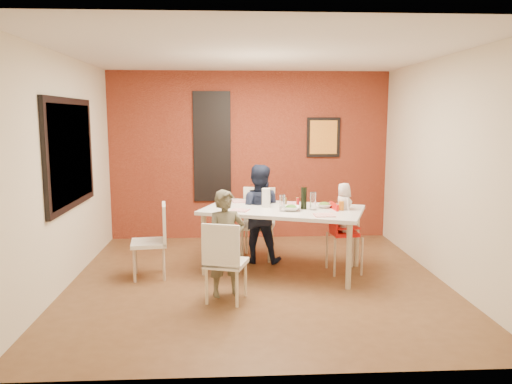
{
  "coord_description": "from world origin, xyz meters",
  "views": [
    {
      "loc": [
        -0.34,
        -5.83,
        1.98
      ],
      "look_at": [
        0.0,
        0.3,
        1.05
      ],
      "focal_mm": 35.0,
      "sensor_mm": 36.0,
      "label": 1
    }
  ],
  "objects": [
    {
      "name": "picture_window_frame",
      "position": [
        -2.22,
        0.2,
        1.55
      ],
      "size": [
        0.05,
        1.7,
        1.3
      ],
      "primitive_type": "cube",
      "color": "black",
      "rests_on": "wall_left"
    },
    {
      "name": "chair_near",
      "position": [
        -0.4,
        -0.7,
        0.49
      ],
      "size": [
        0.51,
        0.51,
        0.88
      ],
      "rotation": [
        0.0,
        0.0,
        2.84
      ],
      "color": "white",
      "rests_on": "ground"
    },
    {
      "name": "condiment_red",
      "position": [
        0.53,
        0.34,
        0.89
      ],
      "size": [
        0.04,
        0.04,
        0.14
      ],
      "primitive_type": "cylinder",
      "color": "red",
      "rests_on": "dining_table"
    },
    {
      "name": "high_chair",
      "position": [
        1.09,
        0.3,
        0.54
      ],
      "size": [
        0.41,
        0.41,
        0.9
      ],
      "rotation": [
        0.0,
        0.0,
        1.65
      ],
      "color": "red",
      "rests_on": "ground"
    },
    {
      "name": "toddler",
      "position": [
        1.11,
        0.3,
        0.84
      ],
      "size": [
        0.27,
        0.35,
        0.62
      ],
      "primitive_type": "imported",
      "rotation": [
        0.0,
        0.0,
        1.84
      ],
      "color": "beige",
      "rests_on": "high_chair"
    },
    {
      "name": "picture_window_pane",
      "position": [
        -2.21,
        0.2,
        1.55
      ],
      "size": [
        0.02,
        1.55,
        1.15
      ],
      "primitive_type": "cube",
      "color": "black",
      "rests_on": "wall_left"
    },
    {
      "name": "sippy_cup",
      "position": [
        1.06,
        0.22,
        0.88
      ],
      "size": [
        0.07,
        0.07,
        0.12
      ],
      "primitive_type": "cylinder",
      "color": "orange",
      "rests_on": "dining_table"
    },
    {
      "name": "condiment_brown",
      "position": [
        0.38,
        0.39,
        0.89
      ],
      "size": [
        0.03,
        0.03,
        0.14
      ],
      "primitive_type": "cylinder",
      "color": "brown",
      "rests_on": "dining_table"
    },
    {
      "name": "salad_bowl_b",
      "position": [
        0.89,
        0.42,
        0.85
      ],
      "size": [
        0.22,
        0.22,
        0.05
      ],
      "primitive_type": "imported",
      "rotation": [
        0.0,
        0.0,
        -0.07
      ],
      "color": "white",
      "rests_on": "dining_table"
    },
    {
      "name": "child_far",
      "position": [
        0.06,
        0.83,
        0.67
      ],
      "size": [
        0.73,
        0.62,
        1.34
      ],
      "primitive_type": "imported",
      "rotation": [
        0.0,
        0.0,
        2.96
      ],
      "color": "black",
      "rests_on": "ground"
    },
    {
      "name": "wall_back",
      "position": [
        0.0,
        2.25,
        1.35
      ],
      "size": [
        4.5,
        0.02,
        2.7
      ],
      "primitive_type": "cube",
      "color": "beige",
      "rests_on": "ground"
    },
    {
      "name": "brick_accent_wall",
      "position": [
        0.0,
        2.23,
        1.35
      ],
      "size": [
        4.5,
        0.02,
        2.7
      ],
      "primitive_type": "cube",
      "color": "maroon",
      "rests_on": "ground"
    },
    {
      "name": "condiment_green",
      "position": [
        0.53,
        0.38,
        0.89
      ],
      "size": [
        0.04,
        0.04,
        0.14
      ],
      "primitive_type": "cylinder",
      "color": "#306B23",
      "rests_on": "dining_table"
    },
    {
      "name": "child_near",
      "position": [
        -0.37,
        -0.47,
        0.59
      ],
      "size": [
        0.5,
        0.39,
        1.19
      ],
      "primitive_type": "imported",
      "rotation": [
        0.0,
        0.0,
        0.28
      ],
      "color": "brown",
      "rests_on": "ground"
    },
    {
      "name": "plate_near_right",
      "position": [
        0.78,
        -0.1,
        0.83
      ],
      "size": [
        0.24,
        0.24,
        0.01
      ],
      "primitive_type": "cube",
      "rotation": [
        0.0,
        0.0,
        0.01
      ],
      "color": "white",
      "rests_on": "dining_table"
    },
    {
      "name": "wall_left",
      "position": [
        -2.25,
        0.0,
        1.35
      ],
      "size": [
        0.02,
        4.5,
        2.7
      ],
      "primitive_type": "cube",
      "color": "beige",
      "rests_on": "ground"
    },
    {
      "name": "art_print_frame",
      "position": [
        1.2,
        2.21,
        1.65
      ],
      "size": [
        0.54,
        0.03,
        0.64
      ],
      "primitive_type": "cube",
      "color": "black",
      "rests_on": "wall_back"
    },
    {
      "name": "wall_right",
      "position": [
        2.25,
        0.0,
        1.35
      ],
      "size": [
        0.02,
        4.5,
        2.7
      ],
      "primitive_type": "cube",
      "color": "beige",
      "rests_on": "ground"
    },
    {
      "name": "plate_near_left",
      "position": [
        -0.2,
        0.26,
        0.83
      ],
      "size": [
        0.26,
        0.26,
        0.01
      ],
      "primitive_type": "cube",
      "rotation": [
        0.0,
        0.0,
        -0.35
      ],
      "color": "white",
      "rests_on": "dining_table"
    },
    {
      "name": "plate_far_left",
      "position": [
        -0.18,
        0.91,
        0.83
      ],
      "size": [
        0.24,
        0.24,
        0.01
      ],
      "primitive_type": "cube",
      "rotation": [
        0.0,
        0.0,
        0.11
      ],
      "color": "white",
      "rests_on": "dining_table"
    },
    {
      "name": "wine_glass_a",
      "position": [
        0.32,
        0.21,
        0.92
      ],
      "size": [
        0.07,
        0.07,
        0.2
      ],
      "primitive_type": "cylinder",
      "color": "white",
      "rests_on": "dining_table"
    },
    {
      "name": "ceiling",
      "position": [
        0.0,
        0.0,
        2.7
      ],
      "size": [
        4.5,
        4.5,
        0.02
      ],
      "primitive_type": "cube",
      "color": "silver",
      "rests_on": "wall_back"
    },
    {
      "name": "plate_far_mid",
      "position": [
        0.48,
        0.72,
        0.83
      ],
      "size": [
        0.24,
        0.24,
        0.01
      ],
      "primitive_type": "cube",
      "rotation": [
        0.0,
        0.0,
        0.04
      ],
      "color": "white",
      "rests_on": "dining_table"
    },
    {
      "name": "glassblock_surround",
      "position": [
        -0.6,
        2.21,
        1.5
      ],
      "size": [
        0.6,
        0.03,
        1.76
      ],
      "primitive_type": "cube",
      "color": "black",
      "rests_on": "wall_back"
    },
    {
      "name": "art_print_canvas",
      "position": [
        1.2,
        2.19,
        1.65
      ],
      "size": [
        0.44,
        0.01,
        0.54
      ],
      "primitive_type": "cube",
      "color": "gold",
      "rests_on": "wall_back"
    },
    {
      "name": "chair_left",
      "position": [
        -1.25,
        0.23,
        0.51
      ],
      "size": [
        0.48,
        0.48,
        0.92
      ],
      "rotation": [
        0.0,
        0.0,
        4.85
      ],
      "color": "white",
      "rests_on": "ground"
    },
    {
      "name": "glassblock_strip",
      "position": [
        -0.6,
        2.21,
        1.5
      ],
      "size": [
        0.55,
        0.03,
        1.7
      ],
      "primitive_type": "cube",
      "color": "silver",
      "rests_on": "wall_back"
    },
    {
      "name": "salad_bowl_a",
      "position": [
        0.43,
        0.23,
        0.85
      ],
      "size": [
        0.28,
        0.28,
        0.06
      ],
      "primitive_type": "imported",
      "rotation": [
        0.0,
        0.0,
        -0.21
      ],
      "color": "silver",
      "rests_on": "dining_table"
    },
    {
      "name": "paper_towel_roll",
      "position": [
        0.14,
        0.48,
        0.94
      ],
      "size": [
        0.11,
        0.11,
        0.24
      ],
      "primitive_type": "cylinder",
      "color": "silver",
      "rests_on": "dining_table"
    },
    {
      "name": "wall_front",
      "position": [
        0.0,
        -2.25,
        1.35
      ],
      "size": [
        4.5,
        0.02,
        2.7
      ],
      "primitive_type": "cube",
      "color": "beige",
      "rests_on": "ground"
    },
    {
      "name": "chair_far",
      "position": [
        0.07,
        1.08,
        0.55
      ],
      "size": [
        0.53,
        0.53,
        0.98
      ],
      "rotation": [
        0.0,
        0.0,
        -0.19
      ],
      "color": "white",
      "rests_on": "ground"
    },
    {
      "name": "wine_bottle",
      "position": [
        0.61,
        0.32,
        0.96
      ],
      "size": [
        0.07,
        0.07,
        0.28
      ],
      "primitive_type": "cylinder",
      "color": "black",
      "rests_on": "dining_table"
    },
    {
      "name": "dining_table",
      "position": [
        0.35,
        0.4,
        0.75
      ],
      "size": [
        2.23,
        1.7,
        0.82
      ],
      "rotation": [
        0.0,
        0.0,
        -0.35
      ],
      "color": "white",
      "rests_on": "ground"
    },
    {
      "name": "ground",
      "position": [
        0.0,
        0.0,
        0.0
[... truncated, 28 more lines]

